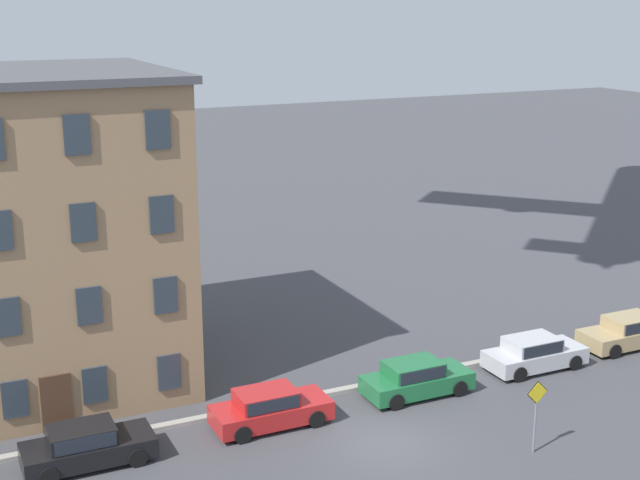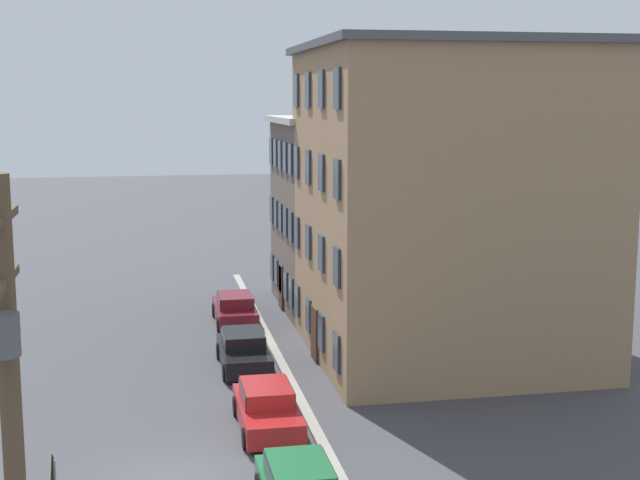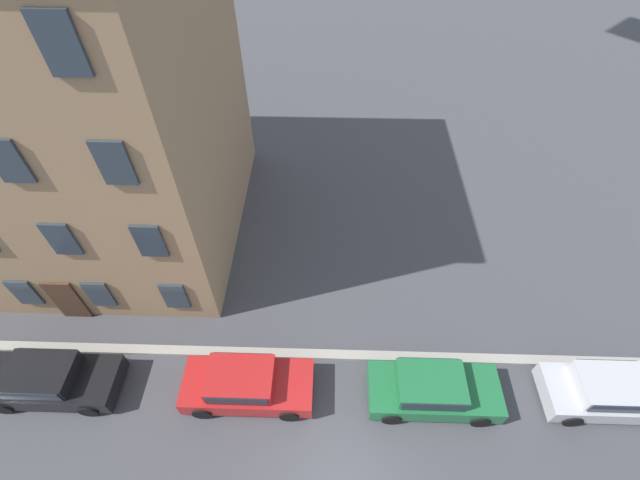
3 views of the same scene
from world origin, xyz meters
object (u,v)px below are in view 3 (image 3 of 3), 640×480
object	(u,v)px
car_black	(50,379)
car_red	(246,383)
car_green	(432,389)
car_silver	(610,391)

from	to	relation	value
car_black	car_red	xyz separation A→B (m)	(6.69, 0.03, 0.00)
car_green	car_red	bearing A→B (deg)	179.99
car_black	car_green	world-z (taller)	same
car_black	car_silver	world-z (taller)	same
car_red	car_silver	distance (m)	12.21
car_green	car_silver	world-z (taller)	same
car_red	car_green	size ratio (longest dim) A/B	1.00
car_black	car_silver	bearing A→B (deg)	0.42
car_black	car_green	distance (m)	12.97
car_green	car_silver	bearing A→B (deg)	1.02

